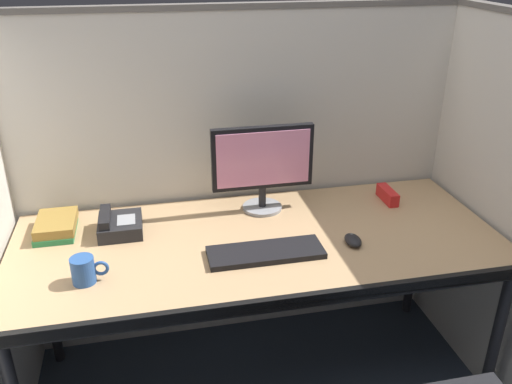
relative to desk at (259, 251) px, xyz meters
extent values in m
cube|color=beige|center=(0.00, 0.46, 0.08)|extent=(2.20, 0.05, 1.55)
cube|color=#605B56|center=(0.00, 0.46, 0.87)|extent=(2.21, 0.06, 0.02)
cube|color=beige|center=(0.99, -0.09, 0.08)|extent=(0.05, 1.40, 1.55)
cube|color=tan|center=(0.00, 0.01, 0.03)|extent=(1.90, 0.80, 0.04)
cube|color=black|center=(0.00, -0.38, 0.03)|extent=(1.90, 0.02, 0.05)
cylinder|color=black|center=(0.89, -0.33, -0.34)|extent=(0.04, 0.04, 0.70)
cylinder|color=black|center=(-0.89, 0.35, -0.34)|extent=(0.04, 0.04, 0.70)
cylinder|color=black|center=(0.89, 0.35, -0.34)|extent=(0.04, 0.04, 0.70)
cylinder|color=gray|center=(0.07, 0.27, 0.06)|extent=(0.17, 0.17, 0.01)
cylinder|color=black|center=(0.07, 0.27, 0.11)|extent=(0.03, 0.03, 0.09)
cube|color=black|center=(0.07, 0.27, 0.29)|extent=(0.43, 0.03, 0.27)
cube|color=pink|center=(0.07, 0.25, 0.29)|extent=(0.39, 0.01, 0.23)
cube|color=black|center=(0.00, -0.11, 0.06)|extent=(0.43, 0.15, 0.02)
ellipsoid|color=black|center=(0.35, -0.10, 0.07)|extent=(0.06, 0.10, 0.03)
cylinder|color=#59595B|center=(0.35, -0.08, 0.08)|extent=(0.01, 0.01, 0.01)
cube|color=black|center=(-0.53, 0.18, 0.08)|extent=(0.17, 0.19, 0.06)
cube|color=black|center=(-0.58, 0.18, 0.12)|extent=(0.04, 0.17, 0.03)
cube|color=gray|center=(-0.50, 0.17, 0.11)|extent=(0.07, 0.09, 0.00)
cube|color=red|center=(0.64, 0.23, 0.08)|extent=(0.04, 0.15, 0.06)
cube|color=#26723F|center=(-0.78, 0.23, 0.06)|extent=(0.15, 0.21, 0.02)
cube|color=olive|center=(-0.78, 0.23, 0.09)|extent=(0.15, 0.21, 0.04)
cylinder|color=#264C8C|center=(-0.64, -0.15, 0.10)|extent=(0.08, 0.08, 0.09)
torus|color=#264C8C|center=(-0.58, -0.15, 0.10)|extent=(0.06, 0.01, 0.06)
camera|label=1|loc=(-0.39, -1.75, 1.10)|focal=37.29mm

